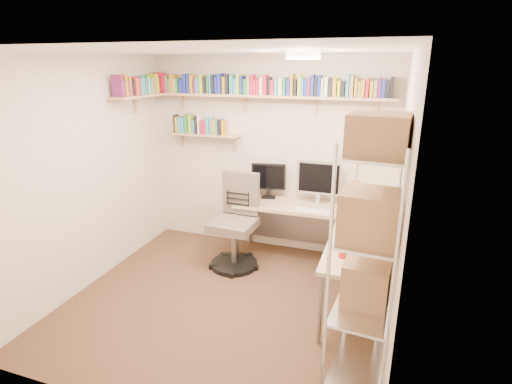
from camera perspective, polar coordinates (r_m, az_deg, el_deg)
ground at (r=4.38m, az=-4.37°, el=-15.33°), size 3.20×3.20×0.00m
room_shell at (r=3.76m, az=-4.85°, el=4.82°), size 3.24×3.04×2.52m
wall_shelves at (r=5.04m, az=-3.66°, el=13.64°), size 3.12×1.09×0.80m
corner_desk at (r=4.70m, az=7.95°, el=-3.12°), size 1.95×1.90×1.27m
office_chair at (r=4.88m, az=-2.90°, el=-5.16°), size 0.60×0.62×1.15m
wire_rack at (r=2.84m, az=16.17°, el=-4.53°), size 0.49×0.88×2.11m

